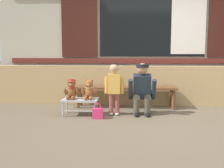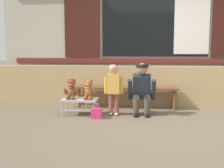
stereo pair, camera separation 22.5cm
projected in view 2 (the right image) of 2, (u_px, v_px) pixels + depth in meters
The scene contains 10 objects.
ground_plane at pixel (157, 122), 4.37m from camera, with size 60.00×60.00×0.00m, color brown.
brick_low_wall at pixel (154, 86), 5.73m from camera, with size 7.11×0.25×0.85m, color tan.
shop_facade at pixel (155, 21), 6.07m from camera, with size 7.26×0.26×3.71m.
wooden_bench_long at pixel (126, 90), 5.45m from camera, with size 2.10×0.40×0.44m.
small_display_bench at pixel (80, 100), 4.83m from camera, with size 0.64×0.36×0.30m.
teddy_bear_with_hat at pixel (71, 89), 4.82m from camera, with size 0.28×0.27×0.36m.
teddy_bear_plain at pixel (88, 90), 4.79m from camera, with size 0.28×0.26×0.36m.
child_standing at pixel (114, 83), 4.76m from camera, with size 0.35×0.18×0.96m.
adult_crouching at pixel (142, 89), 4.81m from camera, with size 0.50×0.49×0.95m.
handbag_on_ground at pixel (97, 113), 4.57m from camera, with size 0.18×0.11×0.27m.
Camera 2 is at (-0.22, -4.33, 1.14)m, focal length 42.20 mm.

